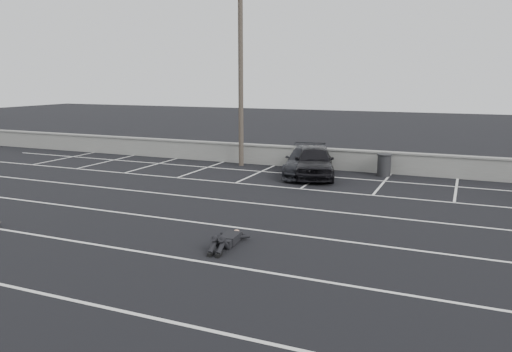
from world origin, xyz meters
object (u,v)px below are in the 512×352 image
at_px(car_left, 314,161).
at_px(trash_bin, 384,165).
at_px(utility_pole, 241,72).
at_px(car_right, 306,161).
at_px(person, 230,235).

relative_size(car_left, trash_bin, 4.13).
relative_size(utility_pole, trash_bin, 9.04).
height_order(car_right, person, car_right).
xyz_separation_m(trash_bin, person, (-2.41, -11.57, -0.30)).
bearing_deg(utility_pole, trash_bin, -0.11).
relative_size(trash_bin, person, 0.43).
distance_m(trash_bin, person, 11.82).
distance_m(utility_pole, person, 13.43).
relative_size(utility_pole, person, 3.90).
distance_m(car_left, trash_bin, 3.32).
bearing_deg(utility_pole, car_left, -18.21).
height_order(car_left, car_right, car_left).
distance_m(car_left, person, 10.16).
xyz_separation_m(car_left, trash_bin, (2.99, 1.44, -0.21)).
relative_size(car_right, person, 1.87).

